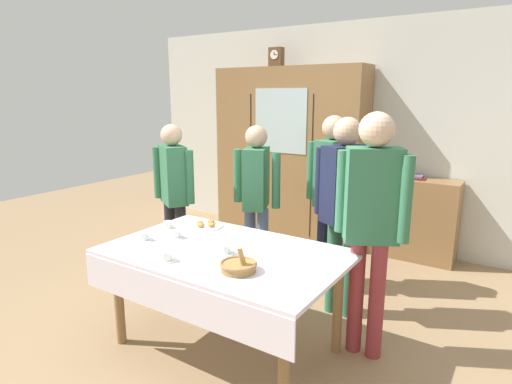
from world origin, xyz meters
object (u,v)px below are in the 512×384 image
Objects in this scene: mantel_clock at (276,57)px; tea_cup_near_left at (168,226)px; pastry_plate at (206,225)px; person_by_cabinet at (256,190)px; bookshelf_low at (414,219)px; tea_cup_mid_left at (167,257)px; bread_basket at (238,266)px; wall_cabinet at (289,154)px; spoon_center at (281,251)px; tea_cup_back_edge at (176,235)px; person_beside_shelf at (344,198)px; spoon_front_edge at (229,241)px; tea_cup_far_right at (225,250)px; book_stack at (418,177)px; person_behind_table_right at (332,185)px; person_near_right_end at (372,212)px; person_behind_table_left at (174,186)px; spoon_back_edge at (207,264)px; tea_cup_far_left at (144,237)px; dining_table at (223,265)px.

tea_cup_near_left is (0.40, -2.41, -1.51)m from mantel_clock.
person_by_cabinet is (0.04, 0.72, 0.17)m from pastry_plate.
tea_cup_mid_left is at bearing -107.22° from bookshelf_low.
tea_cup_near_left is at bearing 158.61° from bread_basket.
wall_cabinet is 18.34× the size of spoon_center.
pastry_plate is at bearing 88.14° from tea_cup_back_edge.
tea_cup_mid_left is 1.51m from person_beside_shelf.
spoon_front_edge is at bearing -69.05° from person_by_cabinet.
bookshelf_low is 2.76m from tea_cup_far_right.
person_behind_table_right reaches higher than book_stack.
spoon_front_edge is 0.07× the size of person_near_right_end.
tea_cup_back_edge is at bearing 125.92° from tea_cup_mid_left.
bookshelf_low is 2.86m from tea_cup_near_left.
tea_cup_far_right is at bearing -96.26° from person_behind_table_right.
person_behind_table_left reaches higher than tea_cup_mid_left.
mantel_clock is 3.41m from spoon_back_edge.
person_behind_table_right reaches higher than spoon_back_edge.
person_behind_table_right reaches higher than bread_basket.
tea_cup_near_left is 1.04m from spoon_center.
pastry_plate is 0.16× the size of person_near_right_end.
tea_cup_mid_left is at bearing -54.08° from tea_cup_back_edge.
bread_basket is at bearing -98.47° from bookshelf_low.
wall_cabinet reaches higher than person_by_cabinet.
spoon_front_edge is 0.43m from spoon_center.
person_behind_table_left is at bearing -100.09° from wall_cabinet.
tea_cup_back_edge is 1.47m from person_near_right_end.
mantel_clock reaches higher than tea_cup_far_left.
tea_cup_near_left reaches higher than pastry_plate.
tea_cup_near_left is (0.20, -2.41, -0.30)m from wall_cabinet.
person_behind_table_right is at bearing 27.98° from person_by_cabinet.
tea_cup_back_edge is at bearing -136.74° from person_beside_shelf.
book_stack is at bearing 75.77° from tea_cup_far_right.
tea_cup_far_right is at bearing -21.74° from dining_table.
book_stack is at bearing 60.15° from tea_cup_near_left.
person_near_right_end is at bearing 5.69° from pastry_plate.
tea_cup_mid_left is 0.07× the size of person_near_right_end.
bread_basket is 1.67m from person_behind_table_right.
person_behind_table_left is at bearing 130.14° from tea_cup_near_left.
person_beside_shelf is 0.56m from person_behind_table_right.
person_near_right_end is at bearing 23.18° from tea_cup_far_left.
person_behind_table_right is at bearing 123.34° from person_beside_shelf.
wall_cabinet reaches higher than spoon_front_edge.
spoon_front_edge is 1.29m from person_behind_table_left.
person_beside_shelf is (-0.20, -1.67, 0.56)m from bookshelf_low.
spoon_center is (1.44, -2.35, -1.53)m from mantel_clock.
person_beside_shelf is (1.41, -1.62, -0.07)m from wall_cabinet.
tea_cup_far_right is at bearing -66.36° from mantel_clock.
spoon_center is 0.55m from spoon_back_edge.
mantel_clock is at bearing 138.59° from person_behind_table_right.
tea_cup_back_edge is (0.42, -2.55, -0.30)m from wall_cabinet.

